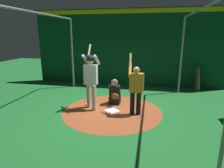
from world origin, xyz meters
name	(u,v)px	position (x,y,z in m)	size (l,w,h in m)	color
ground_plane	(112,111)	(0.00, 0.00, 0.00)	(25.41, 25.41, 0.00)	#1E6B2D
dirt_circle	(112,111)	(0.00, 0.00, 0.00)	(3.36, 3.36, 0.01)	#9E4C28
home_plate	(112,111)	(0.00, 0.00, 0.01)	(0.42, 0.42, 0.01)	white
batter	(91,76)	(-0.08, -0.75, 1.16)	(0.68, 0.49, 2.20)	#BCBCC0
catcher	(115,94)	(-0.71, -0.04, 0.37)	(0.58, 0.40, 0.95)	black
visitor	(136,87)	(0.12, 0.79, 0.91)	(0.54, 0.52, 1.95)	black
back_wall	(126,48)	(-3.66, 0.00, 1.88)	(0.23, 9.41, 3.74)	#0C3D26
cage_frame	(112,44)	(0.00, 0.00, 2.24)	(5.55, 5.08, 3.24)	gray
bat_rack	(197,79)	(-3.42, 3.38, 0.49)	(0.82, 0.21, 1.05)	olive
baseball_0	(86,104)	(-0.34, -1.04, 0.04)	(0.07, 0.07, 0.07)	white
baseball_1	(110,113)	(0.27, -0.01, 0.04)	(0.07, 0.07, 0.07)	white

